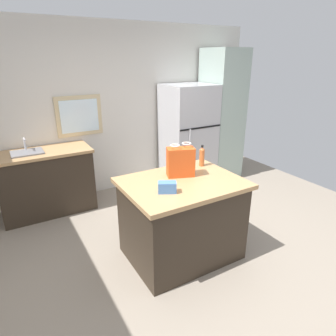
{
  "coord_description": "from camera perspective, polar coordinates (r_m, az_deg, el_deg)",
  "views": [
    {
      "loc": [
        -1.57,
        -2.2,
        2.13
      ],
      "look_at": [
        -0.01,
        0.47,
        0.96
      ],
      "focal_mm": 31.55,
      "sensor_mm": 36.0,
      "label": 1
    }
  ],
  "objects": [
    {
      "name": "refrigerator",
      "position": [
        5.14,
        3.88,
        6.32
      ],
      "size": [
        0.81,
        0.76,
        1.71
      ],
      "color": "#B7B7BC",
      "rests_on": "ground"
    },
    {
      "name": "shopping_bag",
      "position": [
        3.18,
        2.44,
        1.22
      ],
      "size": [
        0.33,
        0.24,
        0.36
      ],
      "color": "#DB511E",
      "rests_on": "kitchen_island"
    },
    {
      "name": "tall_cabinet",
      "position": [
        5.51,
        10.27,
        10.02
      ],
      "size": [
        0.59,
        0.68,
        2.27
      ],
      "color": "#9EB2A8",
      "rests_on": "ground"
    },
    {
      "name": "sink_counter",
      "position": [
        4.53,
        -22.45,
        -2.37
      ],
      "size": [
        1.27,
        0.6,
        1.11
      ],
      "color": "#33281E",
      "rests_on": "ground"
    },
    {
      "name": "kitchen_island",
      "position": [
        3.3,
        2.67,
        -9.75
      ],
      "size": [
        1.24,
        0.95,
        0.91
      ],
      "color": "#33281E",
      "rests_on": "ground"
    },
    {
      "name": "ground",
      "position": [
        3.44,
        4.31,
        -17.54
      ],
      "size": [
        6.25,
        6.25,
        0.0
      ],
      "primitive_type": "plane",
      "color": "gray"
    },
    {
      "name": "bottle",
      "position": [
        3.51,
        6.56,
        2.22
      ],
      "size": [
        0.06,
        0.06,
        0.26
      ],
      "color": "#C66633",
      "rests_on": "kitchen_island"
    },
    {
      "name": "small_box",
      "position": [
        2.83,
        -0.16,
        -3.74
      ],
      "size": [
        0.2,
        0.17,
        0.11
      ],
      "primitive_type": "cube",
      "rotation": [
        0.0,
        0.0,
        -0.5
      ],
      "color": "#4775B7",
      "rests_on": "kitchen_island"
    },
    {
      "name": "back_wall",
      "position": [
        4.88,
        -11.37,
        10.81
      ],
      "size": [
        5.21,
        0.13,
        2.64
      ],
      "color": "silver",
      "rests_on": "ground"
    }
  ]
}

